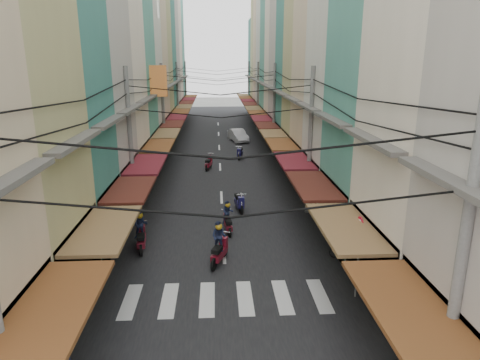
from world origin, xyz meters
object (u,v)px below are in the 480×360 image
object	(u,v)px
market_umbrella	(419,258)
traffic_sign	(359,239)
bicycle	(347,257)
white_car	(238,141)

from	to	relation	value
market_umbrella	traffic_sign	world-z (taller)	traffic_sign
market_umbrella	traffic_sign	bearing A→B (deg)	136.38
bicycle	white_car	bearing A→B (deg)	3.98
white_car	traffic_sign	size ratio (longest dim) A/B	1.44
bicycle	traffic_sign	xyz separation A→B (m)	(-0.72, -3.27, 2.35)
bicycle	market_umbrella	distance (m)	5.31
bicycle	market_umbrella	world-z (taller)	market_umbrella
bicycle	traffic_sign	size ratio (longest dim) A/B	0.51
white_car	traffic_sign	world-z (taller)	traffic_sign
white_car	bicycle	world-z (taller)	white_car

